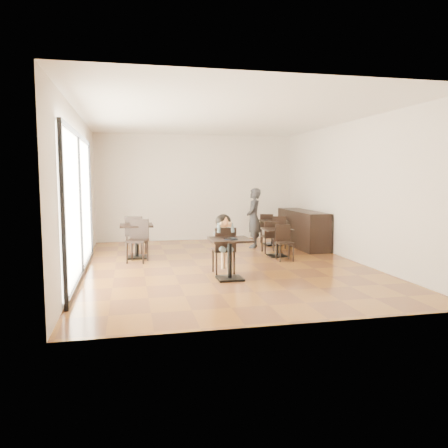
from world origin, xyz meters
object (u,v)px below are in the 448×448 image
object	(u,v)px
child_table	(230,259)
cafe_table_left	(137,241)
child_chair	(223,250)
cafe_table_back	(273,233)
child	(223,244)
chair_back_b	(279,232)
chair_back_a	(267,228)
chair_mid_b	(285,243)
chair_mid_a	(270,237)
chair_left_a	(136,235)
adult_patron	(254,218)
chair_left_b	(137,241)
cafe_table_mid	(277,243)

from	to	relation	value
child_table	cafe_table_left	bearing A→B (deg)	122.28
child_chair	cafe_table_back	size ratio (longest dim) A/B	1.33
child	chair_back_b	distance (m)	3.49
child_chair	cafe_table_back	distance (m)	3.93
child_chair	chair_back_a	world-z (taller)	child_chair
chair_mid_b	chair_mid_a	bearing A→B (deg)	92.58
child	chair_mid_b	bearing A→B (deg)	31.14
child_chair	chair_left_a	bearing A→B (deg)	-57.72
chair_mid_b	chair_back_b	size ratio (longest dim) A/B	0.96
chair_mid_a	chair_mid_b	world-z (taller)	same
adult_patron	chair_left_b	bearing A→B (deg)	-45.46
adult_patron	cafe_table_back	xyz separation A→B (m)	(0.65, 0.30, -0.46)
chair_mid_a	cafe_table_mid	bearing A→B (deg)	92.58
adult_patron	chair_mid_b	size ratio (longest dim) A/B	1.98
cafe_table_back	chair_mid_b	world-z (taller)	chair_mid_b
cafe_table_mid	child_chair	bearing A→B (deg)	-136.94
chair_left_a	chair_back_a	xyz separation A→B (m)	(3.81, 1.21, -0.06)
child	chair_back_a	world-z (taller)	child
cafe_table_left	chair_mid_a	distance (m)	3.33
adult_patron	chair_left_b	distance (m)	3.49
cafe_table_mid	chair_back_b	size ratio (longest dim) A/B	0.80
child_table	adult_patron	size ratio (longest dim) A/B	0.48
child_table	chair_left_b	xyz separation A→B (m)	(-1.66, 2.08, 0.09)
child	chair_mid_b	world-z (taller)	child
child	chair_mid_a	size ratio (longest dim) A/B	1.44
chair_back_b	cafe_table_mid	bearing A→B (deg)	-92.29
child_chair	chair_back_a	xyz separation A→B (m)	(2.15, 3.84, -0.04)
child_table	cafe_table_mid	world-z (taller)	child_table
child	cafe_table_mid	world-z (taller)	child
child_table	chair_mid_a	distance (m)	3.14
child	chair_left_b	distance (m)	2.26
cafe_table_left	chair_mid_a	size ratio (longest dim) A/B	0.98
chair_left_a	chair_back_a	world-z (taller)	chair_left_a
cafe_table_mid	cafe_table_back	xyz separation A→B (m)	(0.48, 1.74, 0.01)
chair_mid_a	chair_left_b	xyz separation A→B (m)	(-3.33, -0.57, 0.08)
child_table	chair_back_b	xyz separation A→B (m)	(2.15, 3.29, 0.03)
chair_mid_a	chair_left_a	xyz separation A→B (m)	(-3.33, 0.53, 0.08)
cafe_table_back	child_chair	bearing A→B (deg)	-123.09
chair_left_a	chair_back_b	distance (m)	3.81
child_table	chair_left_b	bearing A→B (deg)	128.60
chair_back_a	chair_left_a	bearing A→B (deg)	37.35
chair_back_a	child_chair	bearing A→B (deg)	80.55
cafe_table_mid	cafe_table_left	world-z (taller)	cafe_table_left
child_table	child_chair	bearing A→B (deg)	90.00
cafe_table_back	chair_mid_b	size ratio (longest dim) A/B	0.86
child_chair	chair_mid_a	distance (m)	2.69
child	chair_left_b	world-z (taller)	child
chair_left_a	chair_back_a	bearing A→B (deg)	-144.59
cafe_table_mid	chair_mid_b	distance (m)	0.55
child_table	chair_left_a	bearing A→B (deg)	117.58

